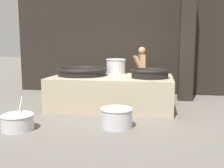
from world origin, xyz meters
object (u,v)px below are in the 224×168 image
(giant_wok_near, at_px, (82,71))
(prep_bowl_vegetables, at_px, (18,121))
(cook, at_px, (141,71))
(giant_wok_far, at_px, (150,73))
(prep_bowl_meat, at_px, (117,117))
(stock_pot, at_px, (116,66))

(giant_wok_near, xyz_separation_m, prep_bowl_vegetables, (-0.67, -2.28, -0.79))
(cook, relative_size, prep_bowl_vegetables, 1.95)
(giant_wok_far, height_order, prep_bowl_meat, giant_wok_far)
(cook, bearing_deg, prep_bowl_vegetables, 46.94)
(giant_wok_far, height_order, prep_bowl_vegetables, giant_wok_far)
(giant_wok_near, bearing_deg, cook, 40.09)
(giant_wok_far, height_order, stock_pot, stock_pot)
(prep_bowl_meat, bearing_deg, prep_bowl_vegetables, -165.27)
(giant_wok_far, distance_m, cook, 1.53)
(stock_pot, bearing_deg, cook, 43.73)
(stock_pot, height_order, prep_bowl_meat, stock_pot)
(stock_pot, height_order, cook, cook)
(giant_wok_far, bearing_deg, cook, 101.59)
(cook, distance_m, prep_bowl_meat, 3.15)
(stock_pot, height_order, prep_bowl_vegetables, stock_pot)
(prep_bowl_vegetables, height_order, prep_bowl_meat, prep_bowl_vegetables)
(cook, height_order, prep_bowl_vegetables, cook)
(prep_bowl_vegetables, bearing_deg, prep_bowl_meat, 14.73)
(giant_wok_far, relative_size, stock_pot, 1.65)
(cook, bearing_deg, giant_wok_near, 28.80)
(stock_pot, bearing_deg, prep_bowl_vegetables, -117.51)
(cook, distance_m, prep_bowl_vegetables, 4.25)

